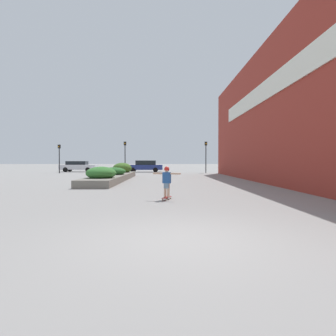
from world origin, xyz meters
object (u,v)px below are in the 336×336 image
Objects in this scene: traffic_light_left at (125,152)px; car_center_right at (78,166)px; skateboard at (167,198)px; car_leftmost at (256,166)px; traffic_light_far_left at (59,154)px; car_center_left at (145,166)px; skateboarder at (167,179)px; traffic_light_right at (206,152)px.

car_center_right is at bearing 147.06° from traffic_light_left.
car_leftmost is at bearing 85.92° from skateboard.
car_leftmost is 1.16× the size of traffic_light_far_left.
car_leftmost reaches higher than skateboard.
traffic_light_left reaches higher than car_center_left.
traffic_light_left is (-4.82, 24.72, 1.76)m from skateboarder.
car_center_left is 8.44m from traffic_light_right.
car_center_left is 1.26× the size of traffic_light_right.
traffic_light_far_left is at bearing -178.22° from traffic_light_left.
traffic_light_left is at bearing 149.09° from car_center_left.
car_center_right is 1.26× the size of traffic_light_left.
car_center_left is 1.40× the size of traffic_light_far_left.
traffic_light_right reaches higher than skateboard.
traffic_light_right is 17.40m from traffic_light_far_left.
traffic_light_right reaches higher than car_center_right.
car_leftmost is at bearing 35.47° from traffic_light_right.
car_center_left is at bearing 156.19° from traffic_light_right.
car_center_right is (-8.97, 0.90, -0.03)m from car_center_left.
car_center_right is (-11.67, 29.16, 0.69)m from skateboard.
traffic_light_far_left is (-12.54, 24.48, 1.54)m from skateboarder.
car_center_left is 4.48m from traffic_light_left.
car_leftmost is 1.04× the size of traffic_light_left.
traffic_light_far_left reaches higher than car_center_left.
skateboarder is at bearing -62.87° from traffic_light_far_left.
skateboard is at bearing -101.02° from traffic_light_right.
car_center_left is at bearing 113.85° from skateboarder.
car_leftmost reaches higher than skateboarder.
car_center_right is at bearing 84.27° from car_center_left.
traffic_light_left is at bearing 119.42° from skateboarder.
traffic_light_right reaches higher than car_center_left.
car_leftmost is at bearing 85.92° from skateboarder.
traffic_light_far_left is at bearing 111.00° from car_center_left.
skateboard is 0.15× the size of car_center_right.
skateboarder is 25.46m from traffic_light_right.
skateboard is 25.51m from traffic_light_right.
car_center_left is 1.00× the size of car_center_right.
traffic_light_left is at bearing 1.78° from traffic_light_far_left.
car_leftmost is 25.87m from traffic_light_far_left.
car_center_right is 8.35m from traffic_light_left.
skateboarder is 28.39m from car_center_left.
traffic_light_left is (-4.82, 24.72, 2.47)m from skateboard.
car_center_right is 1.25× the size of traffic_light_right.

